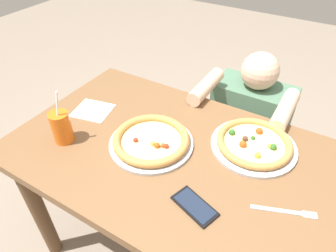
{
  "coord_description": "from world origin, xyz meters",
  "views": [
    {
      "loc": [
        0.41,
        -0.72,
        1.55
      ],
      "look_at": [
        -0.07,
        0.09,
        0.78
      ],
      "focal_mm": 31.89,
      "sensor_mm": 36.0,
      "label": 1
    }
  ],
  "objects_px": {
    "pizza_far": "(254,144)",
    "drink_cup_colored": "(62,127)",
    "pizza_near": "(151,141)",
    "fork": "(287,212)",
    "cell_phone": "(195,206)",
    "diner_seated": "(246,134)"
  },
  "relations": [
    {
      "from": "pizza_far",
      "to": "cell_phone",
      "type": "bearing_deg",
      "value": -100.94
    },
    {
      "from": "fork",
      "to": "drink_cup_colored",
      "type": "bearing_deg",
      "value": -172.45
    },
    {
      "from": "drink_cup_colored",
      "to": "diner_seated",
      "type": "xyz_separation_m",
      "value": [
        0.52,
        0.83,
        -0.42
      ]
    },
    {
      "from": "pizza_near",
      "to": "drink_cup_colored",
      "type": "distance_m",
      "value": 0.35
    },
    {
      "from": "pizza_near",
      "to": "fork",
      "type": "relative_size",
      "value": 1.69
    },
    {
      "from": "drink_cup_colored",
      "to": "pizza_near",
      "type": "bearing_deg",
      "value": 26.38
    },
    {
      "from": "pizza_far",
      "to": "cell_phone",
      "type": "height_order",
      "value": "pizza_far"
    },
    {
      "from": "pizza_near",
      "to": "cell_phone",
      "type": "distance_m",
      "value": 0.33
    },
    {
      "from": "pizza_near",
      "to": "diner_seated",
      "type": "relative_size",
      "value": 0.36
    },
    {
      "from": "pizza_near",
      "to": "diner_seated",
      "type": "bearing_deg",
      "value": 72.62
    },
    {
      "from": "pizza_near",
      "to": "pizza_far",
      "type": "distance_m",
      "value": 0.4
    },
    {
      "from": "pizza_far",
      "to": "drink_cup_colored",
      "type": "distance_m",
      "value": 0.75
    },
    {
      "from": "drink_cup_colored",
      "to": "cell_phone",
      "type": "xyz_separation_m",
      "value": [
        0.59,
        -0.02,
        -0.06
      ]
    },
    {
      "from": "cell_phone",
      "to": "diner_seated",
      "type": "relative_size",
      "value": 0.18
    },
    {
      "from": "fork",
      "to": "diner_seated",
      "type": "height_order",
      "value": "diner_seated"
    },
    {
      "from": "drink_cup_colored",
      "to": "fork",
      "type": "distance_m",
      "value": 0.86
    },
    {
      "from": "pizza_near",
      "to": "fork",
      "type": "xyz_separation_m",
      "value": [
        0.54,
        -0.04,
        -0.02
      ]
    },
    {
      "from": "pizza_far",
      "to": "diner_seated",
      "type": "height_order",
      "value": "diner_seated"
    },
    {
      "from": "pizza_far",
      "to": "fork",
      "type": "height_order",
      "value": "pizza_far"
    },
    {
      "from": "drink_cup_colored",
      "to": "cell_phone",
      "type": "bearing_deg",
      "value": -1.79
    },
    {
      "from": "drink_cup_colored",
      "to": "diner_seated",
      "type": "bearing_deg",
      "value": 57.74
    },
    {
      "from": "pizza_near",
      "to": "pizza_far",
      "type": "relative_size",
      "value": 1.0
    }
  ]
}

